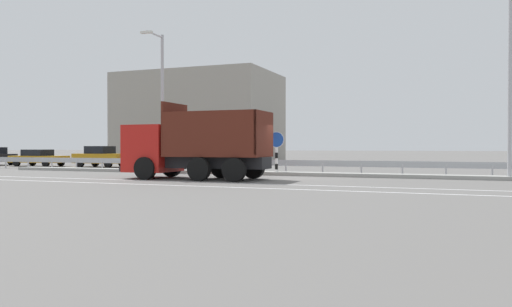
# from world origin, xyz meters

# --- Properties ---
(ground_plane) EXTENTS (320.00, 320.00, 0.00)m
(ground_plane) POSITION_xyz_m (0.00, 0.00, 0.00)
(ground_plane) COLOR #605E5B
(lane_strip_0) EXTENTS (68.27, 0.16, 0.01)m
(lane_strip_0) POSITION_xyz_m (-3.61, -3.43, 0.00)
(lane_strip_0) COLOR silver
(lane_strip_0) RESTS_ON ground_plane
(lane_strip_1) EXTENTS (68.27, 0.16, 0.01)m
(lane_strip_1) POSITION_xyz_m (-3.61, -5.37, 0.00)
(lane_strip_1) COLOR silver
(lane_strip_1) RESTS_ON ground_plane
(median_island) EXTENTS (37.55, 1.10, 0.18)m
(median_island) POSITION_xyz_m (0.00, 2.76, 0.09)
(median_island) COLOR gray
(median_island) RESTS_ON ground_plane
(median_guardrail) EXTENTS (68.27, 0.09, 0.78)m
(median_guardrail) POSITION_xyz_m (0.00, 3.74, 0.57)
(median_guardrail) COLOR #9EA0A5
(median_guardrail) RESTS_ON ground_plane
(dump_truck) EXTENTS (6.96, 2.79, 3.57)m
(dump_truck) POSITION_xyz_m (-4.52, -1.65, 1.31)
(dump_truck) COLOR red
(dump_truck) RESTS_ON ground_plane
(median_road_sign) EXTENTS (0.85, 0.16, 2.31)m
(median_road_sign) POSITION_xyz_m (-1.24, 2.76, 1.26)
(median_road_sign) COLOR white
(median_road_sign) RESTS_ON ground_plane
(street_lamp_1) EXTENTS (0.71, 1.98, 8.05)m
(street_lamp_1) POSITION_xyz_m (-8.36, 2.79, 4.47)
(street_lamp_1) COLOR #ADADB2
(street_lamp_1) RESTS_ON ground_plane
(street_lamp_2) EXTENTS (0.71, 2.23, 9.56)m
(street_lamp_2) POSITION_xyz_m (9.83, 2.50, 5.27)
(street_lamp_2) COLOR #ADADB2
(street_lamp_2) RESTS_ON ground_plane
(parked_car_1) EXTENTS (4.54, 1.85, 1.29)m
(parked_car_1) POSITION_xyz_m (-22.06, 7.25, 0.66)
(parked_car_1) COLOR #B27A14
(parked_car_1) RESTS_ON ground_plane
(parked_car_2) EXTENTS (3.93, 2.15, 1.55)m
(parked_car_2) POSITION_xyz_m (-16.62, 7.77, 0.77)
(parked_car_2) COLOR #B27A14
(parked_car_2) RESTS_ON ground_plane
(parked_car_3) EXTENTS (4.88, 1.98, 1.58)m
(parked_car_3) POSITION_xyz_m (-10.84, 7.78, 0.78)
(parked_car_3) COLOR maroon
(parked_car_3) RESTS_ON ground_plane
(background_building_0) EXTENTS (15.12, 9.83, 8.79)m
(background_building_0) POSITION_xyz_m (-16.33, 22.79, 4.39)
(background_building_0) COLOR gray
(background_building_0) RESTS_ON ground_plane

